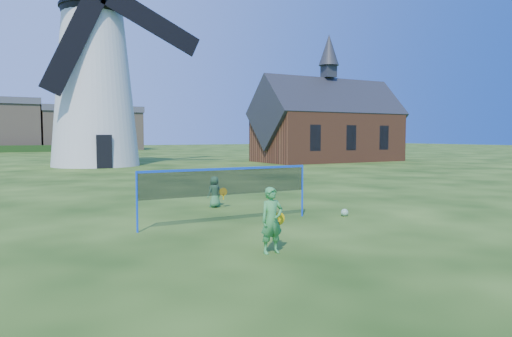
{
  "coord_description": "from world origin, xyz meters",
  "views": [
    {
      "loc": [
        -6.24,
        -11.12,
        2.43
      ],
      "look_at": [
        0.2,
        0.5,
        1.5
      ],
      "focal_mm": 33.09,
      "sensor_mm": 36.0,
      "label": 1
    }
  ],
  "objects": [
    {
      "name": "ground",
      "position": [
        0.0,
        0.0,
        0.0
      ],
      "size": [
        220.0,
        220.0,
        0.0
      ],
      "primitive_type": "plane",
      "color": "black",
      "rests_on": "ground"
    },
    {
      "name": "windmill",
      "position": [
        0.84,
        28.14,
        7.16
      ],
      "size": [
        15.85,
        6.81,
        21.06
      ],
      "color": "white",
      "rests_on": "ground"
    },
    {
      "name": "chapel",
      "position": [
        21.45,
        24.73,
        3.35
      ],
      "size": [
        14.08,
        6.83,
        11.9
      ],
      "color": "brown",
      "rests_on": "ground"
    },
    {
      "name": "badminton_net",
      "position": [
        -0.68,
        0.54,
        1.14
      ],
      "size": [
        5.05,
        0.05,
        1.55
      ],
      "color": "blue",
      "rests_on": "ground"
    },
    {
      "name": "player_girl",
      "position": [
        -1.3,
        -2.88,
        0.69
      ],
      "size": [
        0.67,
        0.36,
        1.37
      ],
      "rotation": [
        0.0,
        0.0,
        -0.02
      ],
      "color": "green",
      "rests_on": "ground"
    },
    {
      "name": "player_boy",
      "position": [
        0.22,
        3.43,
        0.53
      ],
      "size": [
        0.65,
        0.46,
        1.05
      ],
      "rotation": [
        0.0,
        0.0,
        3.39
      ],
      "color": "#3F834A",
      "rests_on": "ground"
    },
    {
      "name": "play_ball",
      "position": [
        2.93,
        -0.1,
        0.11
      ],
      "size": [
        0.22,
        0.22,
        0.22
      ],
      "primitive_type": "sphere",
      "color": "green",
      "rests_on": "ground"
    }
  ]
}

